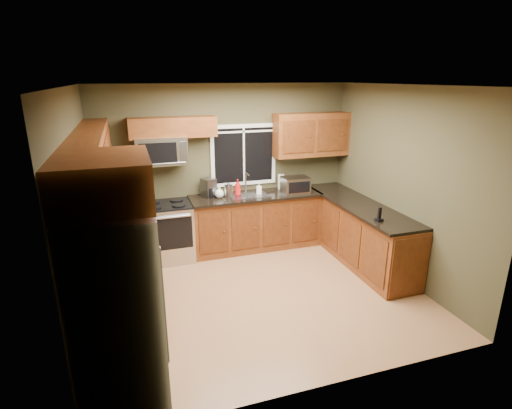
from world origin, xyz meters
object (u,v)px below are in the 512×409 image
cordless_phone (379,217)px  soap_bottle_c (219,192)px  soap_bottle_a (238,187)px  range (168,232)px  kettle (229,191)px  paper_towel_roll (281,182)px  soap_bottle_b (259,188)px  toaster_oven (295,185)px  refrigerator (118,307)px  coffee_maker (209,188)px  microwave (161,151)px

cordless_phone → soap_bottle_c: bearing=136.1°
soap_bottle_c → cordless_phone: (1.80, -1.73, -0.04)m
soap_bottle_a → cordless_phone: size_ratio=1.38×
range → kettle: (1.00, 0.00, 0.58)m
paper_towel_roll → soap_bottle_c: bearing=-171.0°
paper_towel_roll → soap_bottle_b: bearing=-159.4°
kettle → soap_bottle_a: soap_bottle_a is taller
range → cordless_phone: bearing=-32.7°
toaster_oven → kettle: size_ratio=1.78×
refrigerator → cordless_phone: bearing=17.7°
coffee_maker → soap_bottle_b: size_ratio=1.62×
cordless_phone → paper_towel_roll: bearing=109.3°
refrigerator → cordless_phone: size_ratio=9.29×
coffee_maker → cordless_phone: (1.95, -1.84, -0.08)m
range → paper_towel_roll: bearing=6.0°
kettle → coffee_maker: bearing=155.2°
range → soap_bottle_c: 1.02m
kettle → soap_bottle_b: 0.53m
microwave → soap_bottle_c: microwave is taller
refrigerator → microwave: size_ratio=2.37×
refrigerator → kettle: size_ratio=7.39×
coffee_maker → soap_bottle_b: coffee_maker is taller
microwave → toaster_oven: bearing=-6.0°
paper_towel_roll → soap_bottle_b: (-0.46, -0.17, -0.03)m
toaster_oven → soap_bottle_a: size_ratio=1.62×
cordless_phone → range: bearing=147.3°
microwave → kettle: microwave is taller
range → soap_bottle_a: (1.17, 0.06, 0.61)m
range → cordless_phone: size_ratio=4.84×
kettle → soap_bottle_b: kettle is taller
range → kettle: 1.16m
toaster_oven → soap_bottle_b: toaster_oven is taller
microwave → cordless_phone: microwave is taller
refrigerator → coffee_maker: bearing=64.4°
kettle → paper_towel_roll: paper_towel_roll is taller
kettle → paper_towel_roll: size_ratio=0.87×
refrigerator → coffee_maker: 3.23m
soap_bottle_b → paper_towel_roll: bearing=20.6°
toaster_oven → paper_towel_roll: (-0.14, 0.30, -0.01)m
soap_bottle_a → soap_bottle_c: soap_bottle_a is taller
coffee_maker → soap_bottle_a: coffee_maker is taller
range → kettle: bearing=0.0°
toaster_oven → range: bearing=177.7°
microwave → soap_bottle_a: bearing=-3.6°
range → soap_bottle_c: (0.85, 0.03, 0.56)m
toaster_oven → soap_bottle_b: size_ratio=2.35×
range → paper_towel_roll: 2.08m
refrigerator → soap_bottle_c: refrigerator is taller
microwave → toaster_oven: microwave is taller
coffee_maker → cordless_phone: 2.68m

